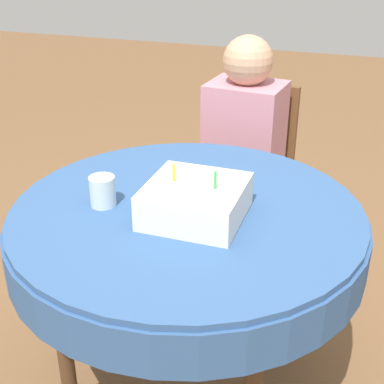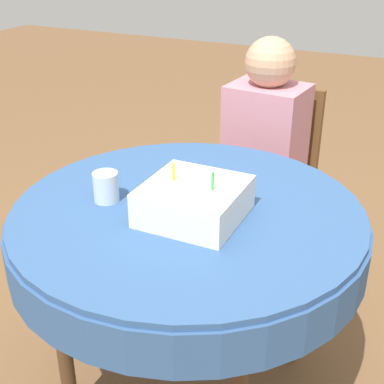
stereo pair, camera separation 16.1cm
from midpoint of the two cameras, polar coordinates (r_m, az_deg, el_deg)
The scene contains 5 objects.
dining_table at distance 1.70m, azimuth -3.26°, elevation -4.39°, with size 1.12×1.12×0.76m.
chair at distance 2.57m, azimuth 4.19°, elevation 1.93°, with size 0.46×0.46×0.88m.
person at distance 2.41m, azimuth 3.54°, elevation 5.64°, with size 0.35×0.37×1.13m.
birthday_cake at distance 1.58m, azimuth -2.54°, elevation -1.03°, with size 0.28×0.28×0.16m.
drinking_glass at distance 1.69m, azimuth -12.23°, elevation 0.02°, with size 0.08×0.08×0.10m.
Camera 1 is at (0.49, -1.37, 1.54)m, focal length 50.00 mm.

